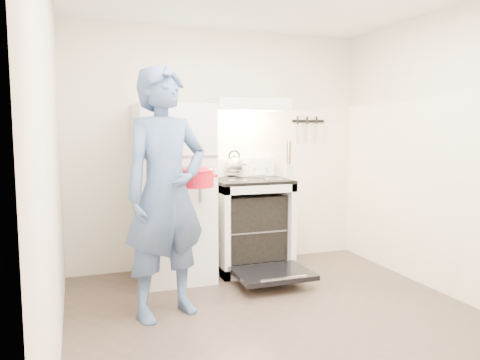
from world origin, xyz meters
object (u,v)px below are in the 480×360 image
(stove_body, at_px, (250,226))
(refrigerator, at_px, (173,192))
(tea_kettle, at_px, (234,164))
(person, at_px, (166,193))
(dutch_oven, at_px, (196,179))

(stove_body, bearing_deg, refrigerator, -178.23)
(tea_kettle, height_order, person, person)
(stove_body, xyz_separation_m, person, (-1.05, -0.93, 0.51))
(stove_body, height_order, tea_kettle, tea_kettle)
(tea_kettle, bearing_deg, refrigerator, -163.24)
(dutch_oven, bearing_deg, stove_body, 41.52)
(refrigerator, bearing_deg, person, -104.67)
(refrigerator, xyz_separation_m, stove_body, (0.81, 0.02, -0.39))
(refrigerator, xyz_separation_m, person, (-0.24, -0.90, 0.12))
(refrigerator, relative_size, tea_kettle, 5.87)
(stove_body, xyz_separation_m, dutch_oven, (-0.74, -0.65, 0.59))
(tea_kettle, distance_m, dutch_oven, 1.05)
(person, bearing_deg, refrigerator, 55.21)
(refrigerator, distance_m, person, 0.94)
(dutch_oven, bearing_deg, refrigerator, 96.64)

